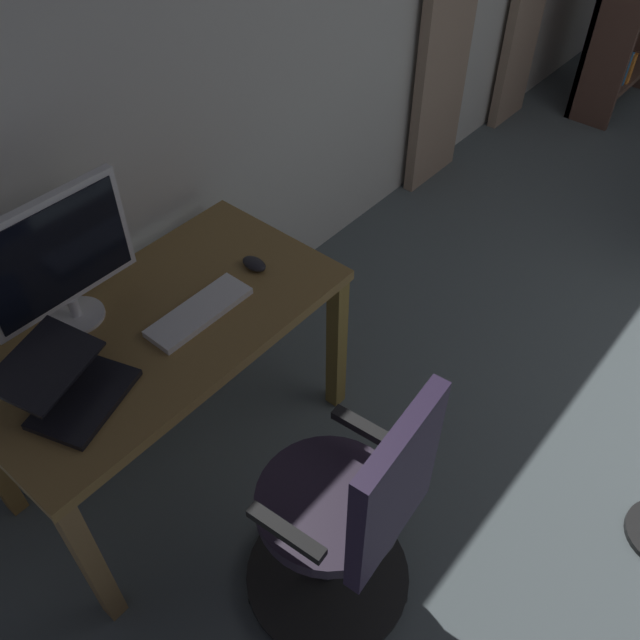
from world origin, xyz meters
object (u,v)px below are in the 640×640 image
(desk, at_px, (161,344))
(laptop, at_px, (70,386))
(computer_keyboard, at_px, (199,312))
(computer_mouse, at_px, (254,264))
(office_chair, at_px, (347,521))
(computer_monitor, at_px, (56,258))

(desk, relative_size, laptop, 3.26)
(desk, bearing_deg, computer_keyboard, 145.49)
(computer_keyboard, bearing_deg, computer_mouse, -174.50)
(desk, xyz_separation_m, office_chair, (0.04, 0.85, -0.15))
(computer_monitor, relative_size, laptop, 1.34)
(desk, height_order, laptop, laptop)
(computer_monitor, relative_size, computer_mouse, 5.14)
(computer_mouse, bearing_deg, desk, -7.57)
(desk, bearing_deg, office_chair, 87.30)
(office_chair, bearing_deg, computer_monitor, 91.11)
(computer_monitor, height_order, computer_keyboard, computer_monitor)
(office_chair, bearing_deg, computer_mouse, 55.62)
(desk, bearing_deg, laptop, 9.12)
(computer_mouse, bearing_deg, computer_monitor, -26.15)
(computer_monitor, distance_m, laptop, 0.40)
(computer_keyboard, xyz_separation_m, computer_mouse, (-0.29, -0.03, 0.01))
(office_chair, xyz_separation_m, laptop, (0.32, -0.79, 0.30))
(laptop, xyz_separation_m, computer_mouse, (-0.77, -0.00, -0.03))
(computer_keyboard, distance_m, laptop, 0.48)
(office_chair, height_order, computer_mouse, office_chair)
(office_chair, distance_m, computer_monitor, 1.18)
(desk, height_order, computer_monitor, computer_monitor)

